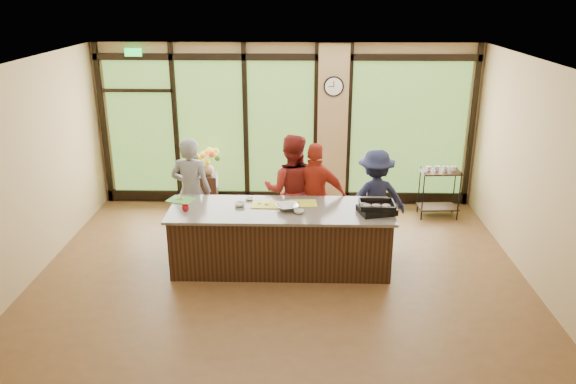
# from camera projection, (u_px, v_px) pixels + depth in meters

# --- Properties ---
(floor) EXTENTS (7.00, 7.00, 0.00)m
(floor) POSITION_uv_depth(u_px,v_px,m) (280.00, 276.00, 8.07)
(floor) COLOR brown
(floor) RESTS_ON ground
(ceiling) EXTENTS (7.00, 7.00, 0.00)m
(ceiling) POSITION_uv_depth(u_px,v_px,m) (279.00, 64.00, 7.04)
(ceiling) COLOR silver
(ceiling) RESTS_ON back_wall
(back_wall) EXTENTS (7.00, 0.00, 7.00)m
(back_wall) POSITION_uv_depth(u_px,v_px,m) (286.00, 126.00, 10.38)
(back_wall) COLOR tan
(back_wall) RESTS_ON floor
(left_wall) EXTENTS (0.00, 6.00, 6.00)m
(left_wall) POSITION_uv_depth(u_px,v_px,m) (24.00, 175.00, 7.64)
(left_wall) COLOR tan
(left_wall) RESTS_ON floor
(right_wall) EXTENTS (0.00, 6.00, 6.00)m
(right_wall) POSITION_uv_depth(u_px,v_px,m) (542.00, 179.00, 7.47)
(right_wall) COLOR tan
(right_wall) RESTS_ON floor
(window_wall) EXTENTS (6.90, 0.12, 3.00)m
(window_wall) POSITION_uv_depth(u_px,v_px,m) (295.00, 132.00, 10.36)
(window_wall) COLOR tan
(window_wall) RESTS_ON floor
(island_base) EXTENTS (3.10, 1.00, 0.88)m
(island_base) POSITION_uv_depth(u_px,v_px,m) (281.00, 239.00, 8.20)
(island_base) COLOR black
(island_base) RESTS_ON floor
(countertop) EXTENTS (3.20, 1.10, 0.04)m
(countertop) POSITION_uv_depth(u_px,v_px,m) (281.00, 210.00, 8.04)
(countertop) COLOR #6F655C
(countertop) RESTS_ON island_base
(wall_clock) EXTENTS (0.36, 0.04, 0.36)m
(wall_clock) POSITION_uv_depth(u_px,v_px,m) (334.00, 86.00, 9.97)
(wall_clock) COLOR black
(wall_clock) RESTS_ON window_wall
(cook_left) EXTENTS (0.67, 0.46, 1.75)m
(cook_left) POSITION_uv_depth(u_px,v_px,m) (191.00, 191.00, 8.87)
(cook_left) COLOR slate
(cook_left) RESTS_ON floor
(cook_midleft) EXTENTS (0.92, 0.74, 1.81)m
(cook_midleft) POSITION_uv_depth(u_px,v_px,m) (291.00, 190.00, 8.82)
(cook_midleft) COLOR maroon
(cook_midleft) RESTS_ON floor
(cook_midright) EXTENTS (1.06, 0.62, 1.70)m
(cook_midright) POSITION_uv_depth(u_px,v_px,m) (315.00, 196.00, 8.72)
(cook_midright) COLOR #AB2C1A
(cook_midright) RESTS_ON floor
(cook_right) EXTENTS (1.10, 0.75, 1.57)m
(cook_right) POSITION_uv_depth(u_px,v_px,m) (375.00, 198.00, 8.81)
(cook_right) COLOR #1A1E3A
(cook_right) RESTS_ON floor
(roasting_pan) EXTENTS (0.57, 0.50, 0.09)m
(roasting_pan) POSITION_uv_depth(u_px,v_px,m) (377.00, 210.00, 7.88)
(roasting_pan) COLOR black
(roasting_pan) RESTS_ON countertop
(mixing_bowl) EXTENTS (0.41, 0.41, 0.08)m
(mixing_bowl) POSITION_uv_depth(u_px,v_px,m) (288.00, 207.00, 8.00)
(mixing_bowl) COLOR silver
(mixing_bowl) RESTS_ON countertop
(cutting_board_left) EXTENTS (0.46, 0.40, 0.01)m
(cutting_board_left) POSITION_uv_depth(u_px,v_px,m) (181.00, 200.00, 8.36)
(cutting_board_left) COLOR #449335
(cutting_board_left) RESTS_ON countertop
(cutting_board_center) EXTENTS (0.42, 0.33, 0.01)m
(cutting_board_center) POSITION_uv_depth(u_px,v_px,m) (266.00, 205.00, 8.17)
(cutting_board_center) COLOR gold
(cutting_board_center) RESTS_ON countertop
(cutting_board_right) EXTENTS (0.42, 0.33, 0.01)m
(cutting_board_right) POSITION_uv_depth(u_px,v_px,m) (303.00, 203.00, 8.22)
(cutting_board_right) COLOR gold
(cutting_board_right) RESTS_ON countertop
(prep_bowl_near) EXTENTS (0.18, 0.18, 0.05)m
(prep_bowl_near) POSITION_uv_depth(u_px,v_px,m) (240.00, 205.00, 8.13)
(prep_bowl_near) COLOR silver
(prep_bowl_near) RESTS_ON countertop
(prep_bowl_mid) EXTENTS (0.18, 0.18, 0.05)m
(prep_bowl_mid) POSITION_uv_depth(u_px,v_px,m) (299.00, 212.00, 7.87)
(prep_bowl_mid) COLOR silver
(prep_bowl_mid) RESTS_ON countertop
(prep_bowl_far) EXTENTS (0.15, 0.15, 0.03)m
(prep_bowl_far) POSITION_uv_depth(u_px,v_px,m) (249.00, 199.00, 8.37)
(prep_bowl_far) COLOR silver
(prep_bowl_far) RESTS_ON countertop
(red_ramekin) EXTENTS (0.11, 0.11, 0.08)m
(red_ramekin) POSITION_uv_depth(u_px,v_px,m) (185.00, 208.00, 7.95)
(red_ramekin) COLOR #A81019
(red_ramekin) RESTS_ON countertop
(flower_stand) EXTENTS (0.38, 0.38, 0.71)m
(flower_stand) POSITION_uv_depth(u_px,v_px,m) (208.00, 193.00, 10.27)
(flower_stand) COLOR black
(flower_stand) RESTS_ON floor
(flower_vase) EXTENTS (0.35, 0.35, 0.28)m
(flower_vase) POSITION_uv_depth(u_px,v_px,m) (206.00, 168.00, 10.10)
(flower_vase) COLOR olive
(flower_vase) RESTS_ON flower_stand
(bar_cart) EXTENTS (0.72, 0.44, 0.95)m
(bar_cart) POSITION_uv_depth(u_px,v_px,m) (439.00, 186.00, 9.99)
(bar_cart) COLOR black
(bar_cart) RESTS_ON floor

